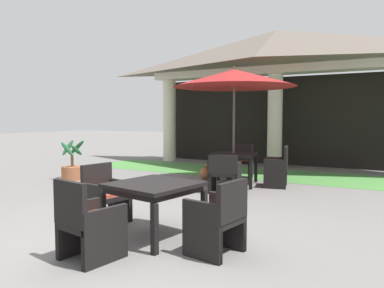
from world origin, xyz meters
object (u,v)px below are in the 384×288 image
patio_chair_mid_left_east (218,220)px  patio_chair_mid_left_west (105,196)px  patio_chair_near_foreground_east (277,168)px  patio_umbrella_near_foreground (234,79)px  patio_chair_near_foreground_south (225,174)px  patio_chair_near_foreground_north (240,162)px  terracotta_urn (205,173)px  patio_chair_mid_left_south (88,224)px  patio_table_mid_left (154,190)px  patio_table_near_foreground (234,157)px  potted_palm_left_edge (72,169)px

patio_chair_mid_left_east → patio_chair_mid_left_west: size_ratio=1.00×
patio_chair_near_foreground_east → patio_chair_mid_left_west: patio_chair_near_foreground_east is taller
patio_umbrella_near_foreground → patio_chair_near_foreground_south: (0.20, -0.98, -2.06)m
patio_chair_near_foreground_north → terracotta_urn: bearing=30.1°
patio_chair_near_foreground_south → patio_chair_mid_left_south: (0.10, -4.03, -0.00)m
patio_umbrella_near_foreground → patio_table_mid_left: bearing=-83.1°
patio_chair_near_foreground_south → patio_chair_near_foreground_north: (-0.40, 1.96, 0.02)m
patio_umbrella_near_foreground → patio_chair_mid_left_east: 4.89m
patio_chair_mid_left_west → patio_chair_near_foreground_north: bearing=-173.5°
patio_table_near_foreground → patio_chair_near_foreground_south: 1.03m
patio_chair_near_foreground_south → terracotta_urn: bearing=118.3°
patio_chair_near_foreground_south → terracotta_urn: patio_chair_near_foreground_south is taller
potted_palm_left_edge → terracotta_urn: size_ratio=2.68×
terracotta_urn → patio_chair_mid_left_east: bearing=-62.1°
patio_umbrella_near_foreground → patio_table_mid_left: size_ratio=2.40×
patio_table_near_foreground → patio_chair_near_foreground_east: 1.03m
patio_umbrella_near_foreground → patio_chair_mid_left_west: 4.37m
patio_chair_near_foreground_south → patio_chair_near_foreground_east: size_ratio=0.88×
patio_chair_near_foreground_east → patio_chair_mid_left_south: size_ratio=1.02×
patio_chair_near_foreground_east → patio_chair_near_foreground_north: size_ratio=1.06×
patio_umbrella_near_foreground → patio_chair_near_foreground_east: (0.98, 0.20, -2.03)m
patio_chair_near_foreground_east → patio_table_mid_left: patio_chair_near_foreground_east is taller
patio_chair_mid_left_east → potted_palm_left_edge: (-5.34, 2.89, -0.13)m
potted_palm_left_edge → patio_table_mid_left: bearing=-32.0°
patio_umbrella_near_foreground → patio_table_mid_left: (0.49, -4.00, -1.83)m
patio_chair_mid_left_west → patio_table_mid_left: bearing=90.0°
patio_chair_mid_left_east → patio_chair_mid_left_south: size_ratio=0.96×
potted_palm_left_edge → patio_chair_mid_left_east: bearing=-28.4°
patio_table_near_foreground → patio_umbrella_near_foreground: bearing=89.9°
patio_chair_near_foreground_south → patio_table_mid_left: patio_chair_near_foreground_south is taller
terracotta_urn → potted_palm_left_edge: bearing=-150.9°
patio_chair_near_foreground_south → potted_palm_left_edge: bearing=172.8°
patio_chair_near_foreground_east → patio_chair_near_foreground_north: patio_chair_near_foreground_east is taller
patio_chair_mid_left_south → terracotta_urn: size_ratio=2.38×
patio_chair_near_foreground_east → terracotta_urn: (-1.89, 0.15, -0.27)m
patio_table_near_foreground → terracotta_urn: size_ratio=3.09×
patio_umbrella_near_foreground → terracotta_urn: (-0.91, 0.35, -2.30)m
patio_chair_mid_left_east → patio_chair_near_foreground_north: bearing=28.5°
patio_chair_mid_left_east → potted_palm_left_edge: 6.08m
patio_chair_near_foreground_east → terracotta_urn: patio_chair_near_foreground_east is taller
patio_chair_near_foreground_south → patio_chair_near_foreground_north: size_ratio=0.93×
patio_chair_near_foreground_south → patio_chair_mid_left_south: patio_chair_mid_left_south is taller
patio_umbrella_near_foreground → patio_chair_near_foreground_east: bearing=11.5°
patio_table_near_foreground → terracotta_urn: bearing=158.9°
patio_chair_mid_left_west → potted_palm_left_edge: bearing=-116.8°
patio_umbrella_near_foreground → patio_chair_near_foreground_north: 2.27m
patio_chair_near_foreground_south → patio_chair_near_foreground_east: bearing=44.9°
patio_table_near_foreground → terracotta_urn: (-0.91, 0.35, -0.49)m
patio_chair_near_foreground_south → patio_chair_mid_left_east: 3.45m
patio_chair_near_foreground_north → patio_table_near_foreground: bearing=90.0°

